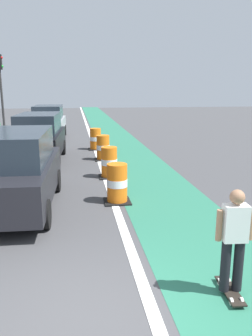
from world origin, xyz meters
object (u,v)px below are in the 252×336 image
(traffic_barrel_front, at_px, (117,184))
(skateboarder_on_lane, at_px, (234,240))
(traffic_light_corner, at_px, (1,81))
(traffic_barrel_back, at_px, (103,148))
(traffic_barrel_mid, at_px, (109,163))
(traffic_barrel_far, at_px, (95,139))
(parked_suv_second, at_px, (39,137))
(parked_suv_nearest, at_px, (17,170))
(parked_suv_third, at_px, (49,122))

(traffic_barrel_front, bearing_deg, skateboarder_on_lane, -75.43)
(skateboarder_on_lane, distance_m, traffic_light_corner, 19.71)
(traffic_barrel_back, bearing_deg, traffic_barrel_front, -90.94)
(traffic_barrel_front, relative_size, traffic_barrel_mid, 1.00)
(skateboarder_on_lane, relative_size, traffic_barrel_front, 1.55)
(traffic_barrel_far, bearing_deg, parked_suv_second, -136.43)
(parked_suv_second, relative_size, traffic_barrel_front, 4.30)
(skateboarder_on_lane, distance_m, traffic_barrel_front, 4.71)
(traffic_barrel_back, bearing_deg, parked_suv_nearest, -115.12)
(traffic_barrel_front, bearing_deg, parked_suv_third, 102.05)
(parked_suv_nearest, bearing_deg, parked_suv_third, 90.34)
(parked_suv_third, relative_size, traffic_barrel_mid, 4.27)
(traffic_barrel_front, distance_m, traffic_barrel_far, 8.31)
(skateboarder_on_lane, height_order, traffic_barrel_mid, skateboarder_on_lane)
(traffic_barrel_back, xyz_separation_m, traffic_barrel_far, (-0.17, 2.61, 0.00))
(parked_suv_third, distance_m, traffic_light_corner, 3.97)
(parked_suv_second, xyz_separation_m, traffic_barrel_far, (2.54, 2.42, -0.50))
(parked_suv_second, bearing_deg, traffic_barrel_mid, -50.11)
(skateboarder_on_lane, height_order, traffic_barrel_front, skateboarder_on_lane)
(parked_suv_third, xyz_separation_m, traffic_light_corner, (-2.89, 1.14, 2.47))
(traffic_barrel_back, xyz_separation_m, traffic_light_corner, (-5.68, 8.09, 2.97))
(parked_suv_second, height_order, parked_suv_third, same)
(parked_suv_third, height_order, traffic_barrel_front, parked_suv_third)
(traffic_barrel_mid, bearing_deg, skateboarder_on_lane, -81.16)
(skateboarder_on_lane, xyz_separation_m, parked_suv_second, (-3.80, 10.44, 0.12))
(traffic_barrel_mid, bearing_deg, parked_suv_second, 129.89)
(traffic_barrel_front, bearing_deg, traffic_barrel_mid, 88.81)
(parked_suv_nearest, bearing_deg, traffic_barrel_back, 64.88)
(skateboarder_on_lane, distance_m, parked_suv_third, 17.62)
(traffic_barrel_far, bearing_deg, parked_suv_third, 121.17)
(traffic_barrel_far, bearing_deg, traffic_barrel_front, -89.47)
(skateboarder_on_lane, height_order, traffic_barrel_back, skateboarder_on_lane)
(traffic_barrel_far, bearing_deg, parked_suv_nearest, -106.85)
(parked_suv_third, bearing_deg, parked_suv_second, -89.33)
(traffic_barrel_mid, bearing_deg, parked_suv_third, 105.47)
(traffic_barrel_back, relative_size, traffic_light_corner, 0.21)
(traffic_barrel_mid, xyz_separation_m, traffic_barrel_back, (0.04, 3.01, 0.00))
(traffic_barrel_mid, height_order, traffic_light_corner, traffic_light_corner)
(traffic_barrel_back, bearing_deg, traffic_barrel_far, 93.72)
(traffic_light_corner, bearing_deg, parked_suv_nearest, -77.95)
(skateboarder_on_lane, relative_size, traffic_barrel_far, 1.55)
(parked_suv_third, height_order, traffic_barrel_far, parked_suv_third)
(parked_suv_second, xyz_separation_m, traffic_barrel_back, (2.71, -0.20, -0.50))
(traffic_barrel_front, distance_m, traffic_barrel_back, 5.70)
(parked_suv_third, xyz_separation_m, traffic_barrel_back, (2.79, -6.95, -0.50))
(parked_suv_nearest, relative_size, traffic_barrel_mid, 4.28)
(parked_suv_third, bearing_deg, traffic_barrel_far, -58.83)
(parked_suv_nearest, xyz_separation_m, traffic_barrel_far, (2.55, 8.41, -0.50))
(parked_suv_nearest, xyz_separation_m, traffic_barrel_back, (2.72, 5.79, -0.50))
(parked_suv_second, bearing_deg, parked_suv_nearest, -90.04)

